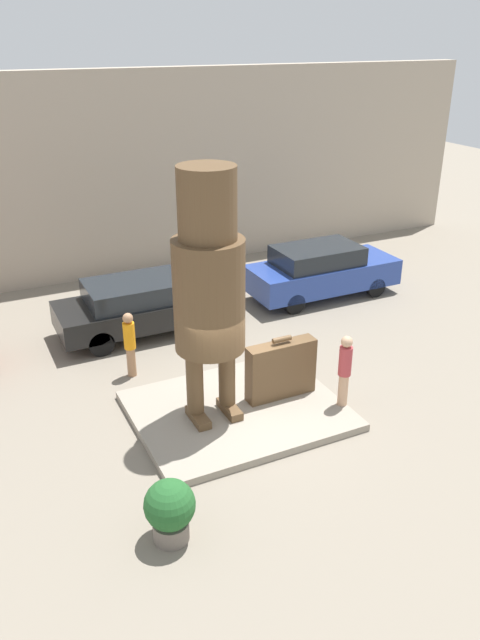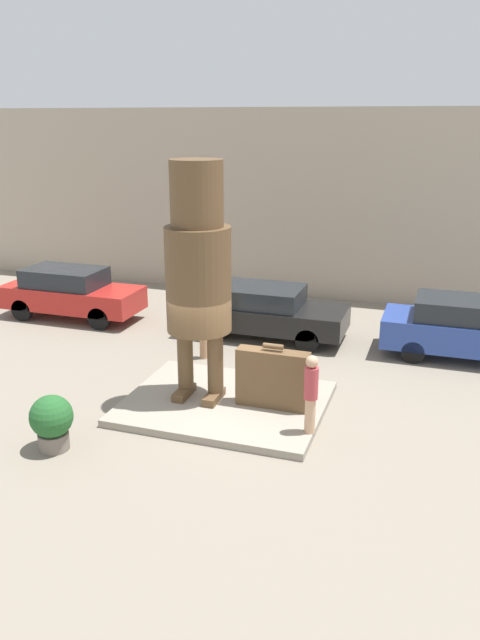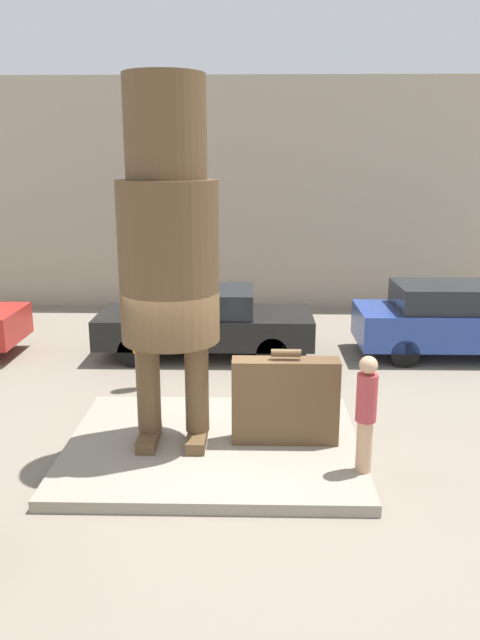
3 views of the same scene
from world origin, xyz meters
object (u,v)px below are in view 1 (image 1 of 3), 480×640
object	(u,v)px
parked_car_black	(143,305)
parked_car_blue	(321,270)
statue_figure	(209,279)
worker_hivis	(130,342)
planter_pot	(170,509)
giant_suitcase	(281,369)
tourist	(345,368)

from	to	relation	value
parked_car_black	parked_car_blue	size ratio (longest dim) A/B	1.01
parked_car_black	parked_car_blue	xyz separation A→B (m)	(5.80, 0.07, 0.04)
statue_figure	worker_hivis	bearing A→B (deg)	110.26
statue_figure	planter_pot	xyz separation A→B (m)	(-1.97, -2.86, -2.63)
parked_car_blue	worker_hivis	size ratio (longest dim) A/B	2.86
statue_figure	parked_car_black	bearing A→B (deg)	89.44
statue_figure	worker_hivis	xyz separation A→B (m)	(-0.97, 2.63, -2.35)
planter_pot	giant_suitcase	bearing A→B (deg)	38.28
giant_suitcase	parked_car_black	size ratio (longest dim) A/B	0.33
giant_suitcase	tourist	size ratio (longest dim) A/B	0.96
parked_car_blue	tourist	bearing A→B (deg)	-118.33
tourist	parked_car_blue	world-z (taller)	tourist
giant_suitcase	planter_pot	world-z (taller)	giant_suitcase
tourist	worker_hivis	bearing A→B (deg)	136.38
parked_car_black	worker_hivis	xyz separation A→B (m)	(-1.02, -2.19, 0.08)
statue_figure	worker_hivis	size ratio (longest dim) A/B	3.19
tourist	worker_hivis	xyz separation A→B (m)	(-3.70, 3.52, -0.17)
parked_car_blue	statue_figure	bearing A→B (deg)	-140.10
parked_car_blue	parked_car_black	bearing A→B (deg)	-179.28
parked_car_blue	worker_hivis	distance (m)	7.18
parked_car_blue	giant_suitcase	bearing A→B (deg)	-130.54
parked_car_black	planter_pot	bearing A→B (deg)	-104.74
giant_suitcase	parked_car_black	world-z (taller)	giant_suitcase
giant_suitcase	worker_hivis	size ratio (longest dim) A/B	0.97
worker_hivis	giant_suitcase	bearing A→B (deg)	-44.40
statue_figure	tourist	size ratio (longest dim) A/B	3.18
statue_figure	planter_pot	world-z (taller)	statue_figure
worker_hivis	parked_car_black	bearing A→B (deg)	65.06
giant_suitcase	parked_car_black	xyz separation A→B (m)	(-1.64, 4.79, -0.00)
parked_car_black	worker_hivis	distance (m)	2.41
statue_figure	tourist	bearing A→B (deg)	-18.17
planter_pot	parked_car_black	bearing A→B (deg)	75.26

